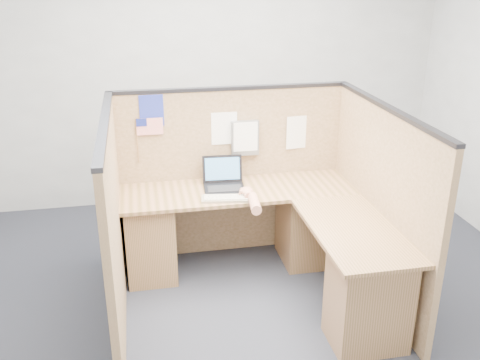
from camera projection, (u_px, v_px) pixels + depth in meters
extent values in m
plane|color=#1F232C|center=(255.00, 309.00, 4.13)|extent=(5.00, 5.00, 0.00)
plane|color=#A4A6AA|center=(210.00, 75.00, 5.66)|extent=(5.00, 0.00, 5.00)
plane|color=#A4A6AA|center=(428.00, 357.00, 1.56)|extent=(5.00, 0.00, 5.00)
cube|color=brown|center=(231.00, 173.00, 4.76)|extent=(2.05, 0.05, 1.50)
cube|color=#232328|center=(231.00, 88.00, 4.48)|extent=(2.05, 0.06, 0.03)
cube|color=brown|center=(114.00, 228.00, 3.76)|extent=(0.05, 1.80, 1.50)
cube|color=#232328|center=(104.00, 123.00, 3.48)|extent=(0.06, 1.80, 0.03)
cube|color=brown|center=(379.00, 205.00, 4.12)|extent=(0.05, 1.80, 1.50)
cube|color=#232328|center=(390.00, 108.00, 3.84)|extent=(0.06, 1.80, 0.03)
cube|color=brown|center=(238.00, 191.00, 4.48)|extent=(1.95, 0.60, 0.03)
cube|color=brown|center=(354.00, 231.00, 3.80)|extent=(0.60, 1.15, 0.03)
cube|color=brown|center=(150.00, 238.00, 4.48)|extent=(0.40, 0.50, 0.70)
cube|color=brown|center=(305.00, 224.00, 4.72)|extent=(0.40, 0.50, 0.70)
cube|color=brown|center=(368.00, 299.00, 3.64)|extent=(0.50, 0.40, 0.70)
cube|color=black|center=(224.00, 189.00, 4.45)|extent=(0.35, 0.27, 0.02)
cube|color=black|center=(221.00, 169.00, 4.55)|extent=(0.34, 0.09, 0.23)
cube|color=#345E85|center=(221.00, 169.00, 4.54)|extent=(0.30, 0.07, 0.18)
cube|color=gray|center=(227.00, 199.00, 4.26)|extent=(0.43, 0.20, 0.02)
cube|color=silver|center=(227.00, 197.00, 4.26)|extent=(0.38, 0.16, 0.01)
ellipsoid|color=#B7B7BC|center=(246.00, 194.00, 4.31)|extent=(0.13, 0.08, 0.05)
ellipsoid|color=tan|center=(247.00, 191.00, 4.30)|extent=(0.10, 0.12, 0.06)
cylinder|color=tan|center=(249.00, 195.00, 4.25)|extent=(0.07, 0.06, 0.07)
cylinder|color=tan|center=(254.00, 203.00, 4.11)|extent=(0.11, 0.30, 0.09)
cube|color=#212D98|center=(152.00, 111.00, 4.39)|extent=(0.20, 0.01, 0.26)
cylinder|color=olive|center=(137.00, 141.00, 4.45)|extent=(0.01, 0.01, 0.38)
cube|color=red|center=(150.00, 126.00, 4.42)|extent=(0.22, 0.00, 0.14)
cube|color=navy|center=(141.00, 123.00, 4.39)|extent=(0.09, 0.00, 0.07)
cube|color=slate|center=(245.00, 138.00, 4.60)|extent=(0.24, 0.05, 0.30)
cube|color=white|center=(246.00, 137.00, 4.57)|extent=(0.21, 0.01, 0.26)
cube|color=white|center=(224.00, 128.00, 4.56)|extent=(0.22, 0.01, 0.28)
cube|color=white|center=(299.00, 132.00, 4.71)|extent=(0.23, 0.03, 0.29)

